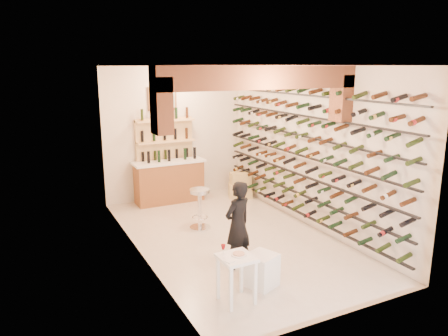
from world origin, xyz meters
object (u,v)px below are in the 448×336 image
Objects in this scene: chrome_barstool at (200,206)px; back_counter at (169,180)px; tasting_table at (236,264)px; white_stool at (262,270)px; wine_rack at (300,151)px; person at (238,225)px; crate_lower at (240,190)px.

back_counter is at bearing 88.67° from chrome_barstool.
chrome_barstool is (0.65, 2.76, -0.08)m from tasting_table.
chrome_barstool reaches higher than tasting_table.
white_stool is at bearing -92.38° from chrome_barstool.
person is at bearing -150.36° from wine_rack.
wine_rack is 9.96× the size of crate_lower.
person is (-0.17, -3.79, 0.19)m from back_counter.
crate_lower is (1.87, 3.34, -0.55)m from person.
back_counter reaches higher than chrome_barstool.
tasting_table is at bearing -158.42° from white_stool.
person is at bearing 59.32° from tasting_table.
crate_lower is at bearing 93.41° from wine_rack.
person reaches higher than white_stool.
wine_rack is at bearing 43.15° from white_stool.
person is (0.52, 0.93, 0.17)m from tasting_table.
person is (-2.00, -1.14, -0.83)m from wine_rack.
tasting_table is at bearing -140.61° from wine_rack.
white_stool is 4.46m from crate_lower.
tasting_table is 0.57× the size of person.
back_counter is at bearing -111.57° from person.
back_counter is 4.52m from white_stool.
person is at bearing -92.59° from back_counter.
wine_rack is 2.45m from person.
white_stool is 0.61× the size of chrome_barstool.
wine_rack is at bearing -55.34° from back_counter.
chrome_barstool is 1.44× the size of crate_lower.
person is 1.85m from chrome_barstool.
white_stool is (0.54, 0.21, -0.30)m from tasting_table.
wine_rack is 2.27m from chrome_barstool.
white_stool is 0.35× the size of person.
tasting_table is (-2.52, -2.07, -0.99)m from wine_rack.
white_stool is at bearing 20.15° from tasting_table.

